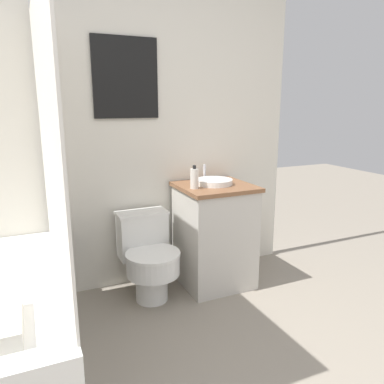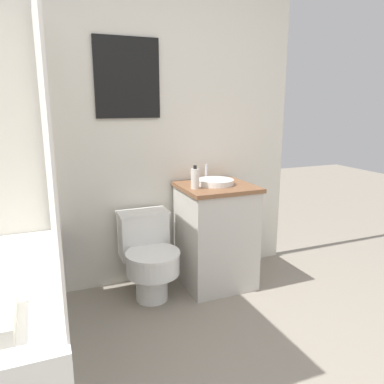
# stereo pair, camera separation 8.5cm
# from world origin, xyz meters

# --- Properties ---
(wall_back) EXTENTS (3.02, 0.07, 2.50)m
(wall_back) POSITION_xyz_m (0.00, 2.00, 1.26)
(wall_back) COLOR silver
(wall_back) RESTS_ON ground_plane
(shower_area) EXTENTS (0.58, 1.49, 1.98)m
(shower_area) POSITION_xyz_m (-0.71, 1.22, 0.31)
(shower_area) COLOR white
(shower_area) RESTS_ON ground_plane
(toilet) EXTENTS (0.39, 0.53, 0.62)m
(toilet) POSITION_xyz_m (0.19, 1.69, 0.32)
(toilet) COLOR white
(toilet) RESTS_ON ground_plane
(vanity) EXTENTS (0.54, 0.53, 0.80)m
(vanity) POSITION_xyz_m (0.73, 1.69, 0.40)
(vanity) COLOR beige
(vanity) RESTS_ON ground_plane
(sink) EXTENTS (0.28, 0.32, 0.13)m
(sink) POSITION_xyz_m (0.73, 1.72, 0.82)
(sink) COLOR white
(sink) RESTS_ON vanity
(soap_bottle) EXTENTS (0.06, 0.06, 0.17)m
(soap_bottle) POSITION_xyz_m (0.54, 1.65, 0.87)
(soap_bottle) COLOR silver
(soap_bottle) RESTS_ON vanity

